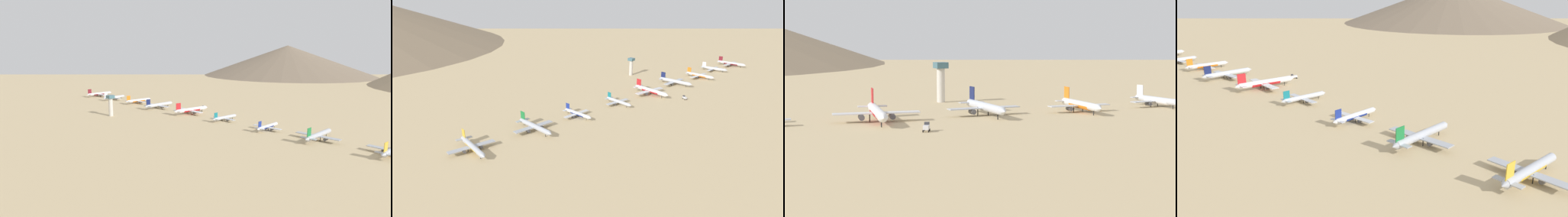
% 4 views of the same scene
% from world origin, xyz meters
% --- Properties ---
extents(ground_plane, '(2552.44, 2552.44, 0.00)m').
position_xyz_m(ground_plane, '(0.00, 0.00, 0.00)').
color(ground_plane, tan).
extents(parked_jet_0, '(44.37, 36.28, 12.83)m').
position_xyz_m(parked_jet_0, '(-18.84, -212.51, 4.27)').
color(parked_jet_0, '#B2B7C1').
rests_on(parked_jet_0, ground).
extents(parked_jet_1, '(46.46, 37.80, 13.39)m').
position_xyz_m(parked_jet_1, '(-14.35, -156.49, 4.51)').
color(parked_jet_1, '#B2B7C1').
rests_on(parked_jet_1, ground).
extents(parked_jet_2, '(36.33, 29.51, 10.48)m').
position_xyz_m(parked_jet_2, '(-10.51, -107.35, 3.49)').
color(parked_jet_2, silver).
rests_on(parked_jet_2, ground).
extents(parked_jet_3, '(36.28, 29.63, 10.47)m').
position_xyz_m(parked_jet_3, '(-3.51, -52.89, 3.53)').
color(parked_jet_3, silver).
rests_on(parked_jet_3, ground).
extents(parked_jet_4, '(50.08, 40.98, 14.50)m').
position_xyz_m(parked_jet_4, '(2.44, -0.04, 4.82)').
color(parked_jet_4, white).
rests_on(parked_jet_4, ground).
extents(parked_jet_5, '(46.73, 37.93, 13.48)m').
position_xyz_m(parked_jet_5, '(2.66, 55.70, 4.54)').
color(parked_jet_5, silver).
rests_on(parked_jet_5, ground).
extents(parked_jet_6, '(42.42, 34.55, 12.23)m').
position_xyz_m(parked_jet_6, '(11.12, 107.06, 4.07)').
color(parked_jet_6, silver).
rests_on(parked_jet_6, ground).
extents(parked_jet_7, '(39.37, 31.89, 11.38)m').
position_xyz_m(parked_jet_7, '(8.47, 160.11, 3.79)').
color(parked_jet_7, silver).
rests_on(parked_jet_7, ground).
extents(service_truck, '(5.70, 4.73, 3.90)m').
position_xyz_m(service_truck, '(39.60, 10.32, 2.08)').
color(service_truck, silver).
rests_on(service_truck, ground).
extents(desert_hill_3, '(488.60, 488.60, 86.85)m').
position_xyz_m(desert_hill_3, '(635.13, 180.04, 43.43)').
color(desert_hill_3, '#7A6854').
rests_on(desert_hill_3, ground).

